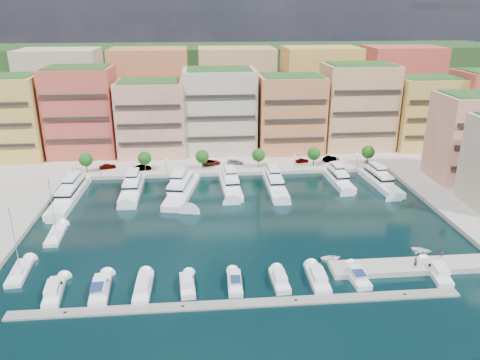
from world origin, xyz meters
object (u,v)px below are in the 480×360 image
Objects in this scene: tree_1 at (145,158)px; yacht_5 at (338,179)px; tender_3 at (439,257)px; tender_0 at (331,258)px; lamppost_1 at (166,163)px; person_1 at (441,253)px; person_0 at (415,262)px; cruiser_0 at (54,292)px; cruiser_6 at (318,279)px; cruiser_9 at (438,273)px; tree_2 at (202,157)px; tree_4 at (314,154)px; car_5 at (331,159)px; lamppost_3 at (295,160)px; cruiser_2 at (143,288)px; yacht_0 at (70,193)px; tree_3 at (259,155)px; cruiser_3 at (187,285)px; yacht_3 at (230,184)px; cruiser_7 at (357,277)px; yacht_1 at (132,188)px; sailboat_0 at (19,273)px; lamppost_0 at (99,165)px; yacht_2 at (182,188)px; lamppost_2 at (231,161)px; car_3 at (235,162)px; yacht_6 at (379,180)px; car_0 at (108,166)px; sailboat_1 at (56,236)px; tender_2 at (422,250)px; yacht_4 at (275,184)px; car_2 at (211,162)px; car_4 at (302,160)px; car_1 at (143,168)px; tree_0 at (86,160)px; cruiser_4 at (235,283)px; cruiser_1 at (100,290)px; tree_5 at (368,152)px.

yacht_5 is at bearing -12.54° from tree_1.
tender_3 is 20.34m from tender_0.
lamppost_1 is at bearing -20.97° from tree_1.
person_0 is at bearing -10.32° from person_1.
tree_1 is at bearing 81.07° from cruiser_0.
cruiser_6 is 1.02× the size of cruiser_9.
tree_4 is (32.00, 0.00, 0.00)m from tree_2.
lamppost_3 is at bearing 94.89° from car_5.
yacht_0 is at bearing 117.61° from cruiser_2.
tree_3 is 22.68m from car_5.
tree_1 is at bearing 134.17° from cruiser_9.
person_1 is (7.15, -41.92, 0.57)m from yacht_5.
cruiser_3 is at bearing -117.78° from lamppost_3.
yacht_3 is 2.45× the size of cruiser_7.
yacht_1 is 40.88m from sailboat_0.
lamppost_0 is 0.18× the size of yacht_2.
cruiser_6 is (10.92, -55.79, -3.28)m from lamppost_2.
lamppost_2 is 0.17× the size of yacht_0.
yacht_3 is at bearing -152.78° from tree_4.
tender_3 is 0.33× the size of car_3.
yacht_6 is at bearing 58.19° from cruiser_6.
tender_0 is 73.70m from car_0.
tree_3 is at bearing 9.88° from tender_3.
car_5 is 3.16× the size of person_1.
sailboat_1 is at bearing -117.83° from yacht_1.
tree_4 is (16.00, 0.00, 0.00)m from tree_3.
cruiser_3 is at bearing 0.04° from cruiser_0.
tender_2 is (51.36, -47.49, -3.45)m from lamppost_1.
yacht_4 is 10.28× the size of person_0.
yacht_1 is at bearing -68.84° from person_1.
car_2 reaches higher than car_4.
car_2 is (19.42, 3.09, -0.02)m from car_1.
tree_0 is 0.76× the size of cruiser_4.
yacht_6 is 24.09m from car_4.
cruiser_3 is at bearing -130.30° from yacht_5.
yacht_0 reaches higher than lamppost_3.
car_4 is at bearing 35.98° from yacht_3.
tender_0 is at bearing -167.14° from car_3.
yacht_0 is 2.90× the size of cruiser_6.
car_0 is (1.17, 5.18, -2.07)m from lamppost_0.
sailboat_1 is at bearing -84.20° from yacht_0.
cruiser_4 is at bearing 0.06° from cruiser_1.
yacht_6 is at bearing 0.03° from yacht_4.
lamppost_3 is at bearing 0.00° from lamppost_1.
tree_0 is 0.43× the size of sailboat_0.
tree_5 is at bearing 12.72° from tender_2.
car_4 is at bearing 100.11° from cruiser_9.
car_1 is at bearing 69.90° from sailboat_1.
sailboat_0 is 56.12m from tender_0.
cruiser_2 is at bearing -179.99° from cruiser_6.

